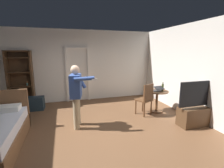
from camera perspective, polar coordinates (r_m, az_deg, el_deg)
The scene contains 12 objects.
ground_plane at distance 4.19m, azimuth -8.12°, elevation -16.44°, with size 6.82×6.82×0.00m, color brown.
wall_back at distance 6.57m, azimuth -12.33°, elevation 6.23°, with size 6.44×0.12×2.77m, color silver.
wall_right at distance 5.23m, azimuth 28.06°, elevation 3.88°, with size 0.12×5.82×2.77m, color silver.
doorway_frame at distance 6.51m, azimuth -12.01°, elevation 4.73°, with size 0.93×0.08×2.13m.
bookshelf at distance 6.52m, azimuth -29.58°, elevation 2.08°, with size 0.82×0.32×1.99m.
tv_flatscreen at distance 4.90m, azimuth 27.49°, elevation -8.79°, with size 1.13×0.40×1.21m.
side_table at distance 5.49m, azimuth 15.55°, elevation -4.58°, with size 0.71×0.71×0.70m.
laptop at distance 5.38m, azimuth 15.73°, elevation -1.90°, with size 0.36×0.37×0.17m.
bottle_on_table at distance 5.42m, azimuth 17.45°, elevation -1.15°, with size 0.06×0.06×0.29m.
wooden_chair at distance 5.09m, azimuth 11.82°, elevation -4.89°, with size 0.55×0.55×0.99m.
person_blue_shirt at distance 4.19m, azimuth -12.44°, elevation -2.74°, with size 0.65×0.72×1.62m.
suitcase_dark at distance 6.09m, azimuth -25.28°, elevation -6.21°, with size 0.52×0.36×0.45m, color #1E2D38.
Camera 1 is at (-0.52, -3.68, 1.95)m, focal length 25.90 mm.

